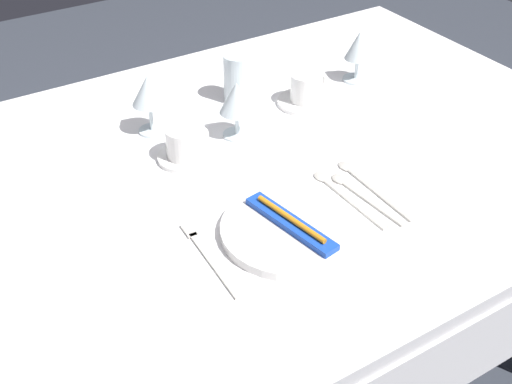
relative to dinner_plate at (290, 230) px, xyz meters
name	(u,v)px	position (x,y,z in m)	size (l,w,h in m)	color
dining_table	(221,204)	(-0.02, 0.24, -0.09)	(1.80, 1.11, 0.74)	white
dinner_plate	(290,230)	(0.00, 0.00, 0.00)	(0.26, 0.26, 0.02)	white
toothbrush_package	(291,223)	(0.00, 0.00, 0.02)	(0.07, 0.21, 0.02)	blue
fork_outer	(208,255)	(-0.16, 0.03, -0.01)	(0.03, 0.22, 0.00)	beige
spoon_soup	(340,192)	(0.16, 0.05, -0.01)	(0.03, 0.22, 0.01)	beige
spoon_dessert	(358,192)	(0.18, 0.03, -0.01)	(0.03, 0.20, 0.01)	beige
spoon_tea	(366,183)	(0.22, 0.05, -0.01)	(0.03, 0.23, 0.01)	beige
saucer_left	(305,102)	(0.31, 0.39, 0.00)	(0.14, 0.14, 0.01)	white
coffee_cup_left	(307,87)	(0.31, 0.39, 0.04)	(0.10, 0.07, 0.07)	white
saucer_right	(186,157)	(-0.05, 0.32, 0.00)	(0.12, 0.12, 0.01)	white
coffee_cup_right	(185,142)	(-0.05, 0.32, 0.03)	(0.10, 0.08, 0.07)	white
wine_glass_left	(148,93)	(-0.06, 0.46, 0.09)	(0.08, 0.08, 0.14)	silver
wine_glass_right	(359,48)	(0.49, 0.42, 0.08)	(0.07, 0.07, 0.13)	silver
wine_glass_far	(236,100)	(0.09, 0.35, 0.08)	(0.08, 0.08, 0.13)	silver
drink_tumbler	(238,81)	(0.18, 0.49, 0.04)	(0.07, 0.07, 0.12)	silver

